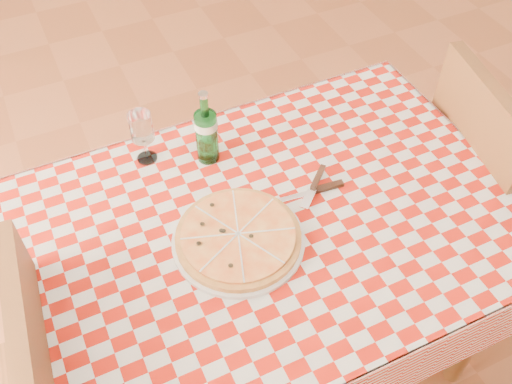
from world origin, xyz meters
The scene contains 7 objects.
dining_table centered at (0.00, 0.00, 0.66)m, with size 1.20×0.80×0.75m.
tablecloth centered at (0.00, 0.00, 0.75)m, with size 1.30×0.90×0.01m, color #AC150A.
chair_near centered at (0.77, 0.00, 0.55)m, with size 0.50×0.50×0.95m.
pizza_plate centered at (-0.11, -0.02, 0.78)m, with size 0.33×0.33×0.04m, color #C08840, non-canonical shape.
water_bottle centered at (-0.06, 0.28, 0.87)m, with size 0.06×0.06×0.23m, color #196524, non-canonical shape.
wine_glass centered at (-0.22, 0.35, 0.84)m, with size 0.06×0.06×0.16m, color white, non-canonical shape.
cutlery centered at (0.14, 0.04, 0.77)m, with size 0.22×0.19×0.02m, color silver, non-canonical shape.
Camera 1 is at (-0.43, -0.80, 1.90)m, focal length 40.00 mm.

